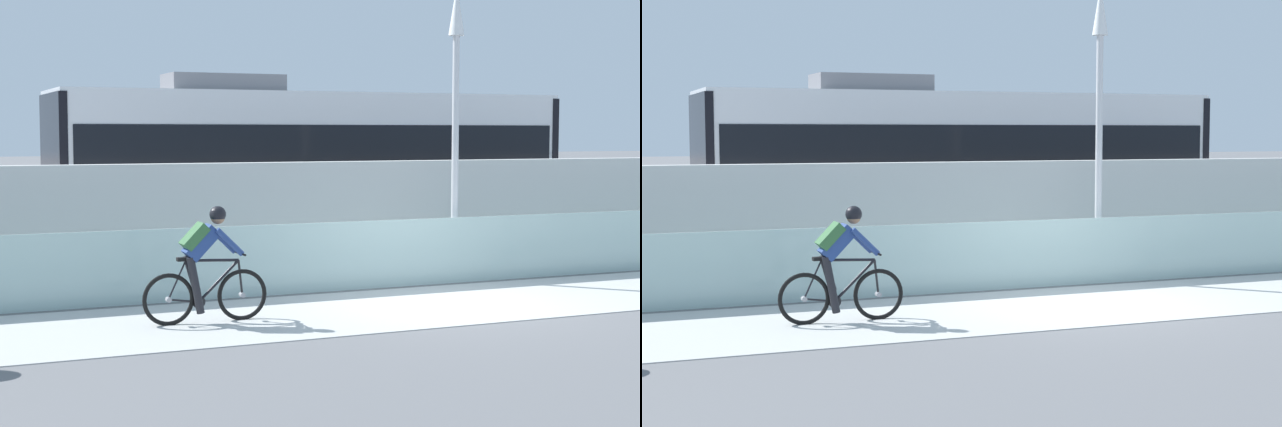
# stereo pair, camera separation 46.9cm
# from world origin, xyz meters

# --- Properties ---
(ground_plane) EXTENTS (200.00, 200.00, 0.00)m
(ground_plane) POSITION_xyz_m (0.00, 0.00, 0.00)
(ground_plane) COLOR slate
(bike_path_deck) EXTENTS (32.00, 3.20, 0.01)m
(bike_path_deck) POSITION_xyz_m (0.00, 0.00, 0.01)
(bike_path_deck) COLOR beige
(bike_path_deck) RESTS_ON ground
(glass_parapet) EXTENTS (32.00, 0.05, 1.14)m
(glass_parapet) POSITION_xyz_m (0.00, 1.85, 0.57)
(glass_parapet) COLOR silver
(glass_parapet) RESTS_ON ground
(concrete_barrier_wall) EXTENTS (32.00, 0.36, 2.08)m
(concrete_barrier_wall) POSITION_xyz_m (0.00, 3.65, 1.04)
(concrete_barrier_wall) COLOR silver
(concrete_barrier_wall) RESTS_ON ground
(tram_rail_near) EXTENTS (32.00, 0.08, 0.01)m
(tram_rail_near) POSITION_xyz_m (0.00, 6.13, 0.00)
(tram_rail_near) COLOR #595654
(tram_rail_near) RESTS_ON ground
(tram_rail_far) EXTENTS (32.00, 0.08, 0.01)m
(tram_rail_far) POSITION_xyz_m (0.00, 7.57, 0.00)
(tram_rail_far) COLOR #595654
(tram_rail_far) RESTS_ON ground
(tram) EXTENTS (11.06, 2.54, 3.81)m
(tram) POSITION_xyz_m (0.58, 6.85, 1.89)
(tram) COLOR silver
(tram) RESTS_ON ground
(cyclist_on_bike) EXTENTS (1.77, 0.58, 1.61)m
(cyclist_on_bike) POSITION_xyz_m (-3.87, -0.00, 0.80)
(cyclist_on_bike) COLOR black
(cyclist_on_bike) RESTS_ON ground
(lamp_post_antenna) EXTENTS (0.28, 0.28, 5.20)m
(lamp_post_antenna) POSITION_xyz_m (1.36, 2.15, 3.29)
(lamp_post_antenna) COLOR gray
(lamp_post_antenna) RESTS_ON ground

